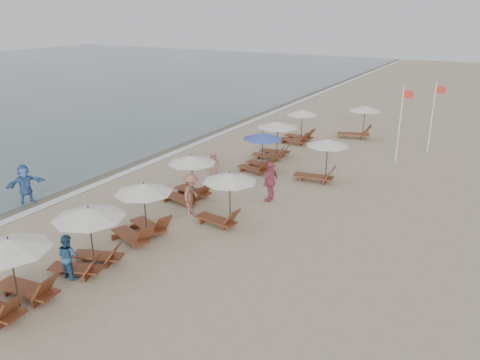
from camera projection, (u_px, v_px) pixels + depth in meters
The scene contains 20 objects.
ground at pixel (211, 322), 13.64m from camera, with size 160.00×160.00×0.00m, color tan.
wet_sand_band at pixel (122, 163), 27.63m from camera, with size 3.20×140.00×0.01m, color #6B5E4C.
foam_line at pixel (140, 167), 27.02m from camera, with size 0.50×140.00×0.02m, color white.
lounger_station_0 at pixel (9, 275), 13.93m from camera, with size 2.77×2.37×2.34m.
lounger_station_1 at pixel (87, 235), 16.01m from camera, with size 2.56×2.41×2.29m.
lounger_station_2 at pixel (141, 210), 18.34m from camera, with size 2.54×2.34×2.25m.
lounger_station_3 at pixel (188, 177), 22.03m from camera, with size 2.56×2.22×2.18m.
lounger_station_4 at pixel (259, 150), 26.03m from camera, with size 2.40×2.16×2.17m.
lounger_station_5 at pixel (275, 137), 28.32m from camera, with size 2.61×2.46×2.22m.
lounger_station_6 at pixel (298, 127), 31.65m from camera, with size 2.50×2.10×2.23m.
inland_station_0 at pixel (224, 192), 19.35m from camera, with size 2.60×2.24×2.22m.
inland_station_1 at pixel (321, 156), 24.39m from camera, with size 2.76×2.24×2.22m.
inland_station_2 at pixel (359, 120), 32.69m from camera, with size 2.89×2.28×2.22m.
beachgoer_mid_a at pixel (68, 256), 15.71m from camera, with size 0.74×0.58×1.53m, color #306291.
beachgoer_mid_b at pixel (191, 195), 20.44m from camera, with size 1.21×0.70×1.87m, color #925A4A.
beachgoer_far_a at pixel (271, 182), 21.96m from camera, with size 1.11×0.46×1.89m, color #AD4557.
beachgoer_far_b at pixel (213, 166), 24.72m from camera, with size 0.72×0.47×1.48m, color #B76F63.
waterline_walker at pixel (25, 184), 21.67m from camera, with size 1.72×0.55×1.85m, color #3865A8.
flag_pole_near at pixel (401, 121), 27.16m from camera, with size 0.59×0.08×4.33m.
flag_pole_far at pixel (433, 115), 28.90m from camera, with size 0.59×0.08×4.30m.
Camera 1 is at (6.35, -9.60, 8.41)m, focal length 35.93 mm.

